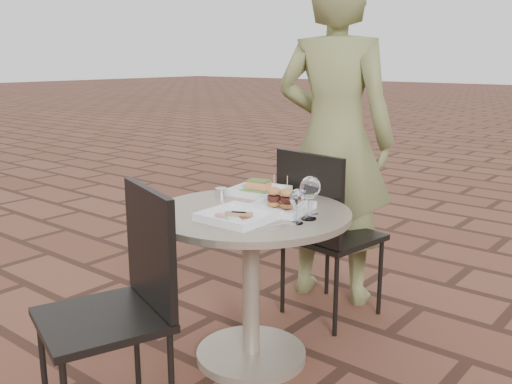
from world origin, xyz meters
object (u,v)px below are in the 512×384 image
Objects in this scene: plate_salmon at (258,190)px; plate_sliders at (280,204)px; cafe_table at (251,262)px; chair_far at (322,222)px; chair_near at (125,290)px; diner at (334,140)px; plate_tuna at (238,215)px.

plate_salmon is 0.34m from plate_sliders.
cafe_table is 0.57m from chair_far.
chair_near is 0.49× the size of diner.
diner is (-0.13, 0.31, 0.39)m from chair_far.
cafe_table is at bearing -56.98° from plate_salmon.
chair_near is at bearing -95.76° from cafe_table.
chair_near is 3.26× the size of plate_tuna.
chair_far is at bearing 100.23° from plate_sliders.
plate_sliders is (0.10, 0.08, 0.28)m from cafe_table.
plate_sliders is 1.03× the size of plate_tuna.
diner is at bearing 99.11° from plate_tuna.
cafe_table is 3.06× the size of plate_sliders.
cafe_table is at bearing 83.28° from diner.
diner reaches higher than plate_salmon.
chair_near is (-0.07, -0.66, 0.07)m from cafe_table.
plate_salmon reaches higher than plate_tuna.
chair_far is at bearing 98.39° from diner.
plate_salmon is 1.02× the size of plate_tuna.
cafe_table is at bearing 109.31° from plate_tuna.
chair_near is 3.20× the size of plate_salmon.
plate_salmon reaches higher than cafe_table.
plate_tuna is at bearing -70.69° from cafe_table.
diner is at bearing 97.37° from cafe_table.
plate_salmon is (-0.07, -0.60, -0.19)m from diner.
plate_salmon is at bearing 118.71° from plate_tuna.
diner reaches higher than cafe_table.
plate_sliders is (0.28, -0.19, 0.01)m from plate_salmon.
cafe_table is 0.31m from plate_sliders.
cafe_table is 0.42m from plate_salmon.
chair_far reaches higher than plate_tuna.
cafe_table is 0.97× the size of chair_near.
plate_sliders is (0.22, -0.80, -0.18)m from diner.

